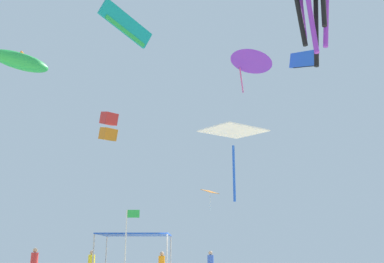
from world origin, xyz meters
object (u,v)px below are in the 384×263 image
person_near_tent (162,263)px  person_rightmost (91,262)px  kite_delta_purple (252,59)px  kite_parafoil_teal (126,24)px  kite_parafoil_blue (304,60)px  kite_diamond_white (233,134)px  person_leftmost (34,261)px  banner_flag (127,241)px  person_far_shore (211,262)px  kite_box_red (109,126)px  kite_inflatable_green (21,61)px  kite_diamond_orange (210,193)px  canopy_tent (135,237)px

person_near_tent → person_rightmost: 4.47m
kite_delta_purple → kite_parafoil_teal: bearing=-97.3°
person_near_tent → kite_parafoil_blue: (13.09, 13.18, 19.61)m
kite_diamond_white → kite_parafoil_blue: size_ratio=0.81×
person_leftmost → banner_flag: (7.12, -8.44, 0.99)m
banner_flag → kite_parafoil_teal: (-3.50, 16.54, 20.15)m
person_far_shore → kite_box_red: bearing=-55.4°
kite_parafoil_teal → kite_delta_purple: (12.51, 5.94, -0.78)m
kite_delta_purple → kite_inflatable_green: kite_delta_purple is taller
kite_diamond_white → kite_diamond_orange: 24.22m
canopy_tent → kite_parafoil_teal: (-3.61, 14.89, 19.90)m
person_far_shore → kite_parafoil_blue: (10.04, 11.21, 19.58)m
kite_inflatable_green → kite_parafoil_blue: (24.48, 10.18, 4.76)m
person_near_tent → banner_flag: 7.82m
person_far_shore → kite_box_red: size_ratio=0.50×
person_leftmost → person_far_shore: 11.20m
person_near_tent → banner_flag: (-0.96, -7.68, 1.12)m
kite_diamond_white → canopy_tent: bearing=166.7°
person_near_tent → canopy_tent: bearing=159.4°
kite_parafoil_teal → kite_diamond_white: bearing=-98.2°
banner_flag → kite_diamond_orange: (4.58, 27.82, 5.88)m
person_leftmost → kite_delta_purple: size_ratio=0.31×
kite_delta_purple → kite_inflatable_green: 23.43m
kite_parafoil_teal → kite_diamond_orange: bearing=12.4°
banner_flag → person_near_tent: bearing=82.9°
banner_flag → kite_diamond_white: (5.16, 3.60, 5.90)m
kite_diamond_orange → canopy_tent: bearing=-147.3°
canopy_tent → person_leftmost: bearing=136.9°
banner_flag → kite_box_red: 30.51m
canopy_tent → person_leftmost: 10.00m
kite_inflatable_green → canopy_tent: bearing=95.9°
kite_parafoil_teal → kite_diamond_orange: 19.90m
person_leftmost → kite_box_red: kite_box_red is taller
person_far_shore → kite_inflatable_green: bearing=-1.7°
person_near_tent → kite_diamond_orange: (3.62, 20.13, 7.01)m
kite_diamond_white → kite_parafoil_blue: bearing=28.4°
kite_delta_purple → kite_box_red: 17.43m
canopy_tent → kite_delta_purple: bearing=66.9°
canopy_tent → kite_inflatable_green: (-10.54, 9.03, 13.48)m
kite_diamond_orange → person_near_tent: bearing=-147.8°
kite_inflatable_green → person_rightmost: bearing=117.2°
person_far_shore → kite_diamond_white: size_ratio=0.42×
person_near_tent → kite_diamond_orange: size_ratio=0.72×
person_far_shore → kite_inflatable_green: size_ratio=0.40×
person_leftmost → kite_box_red: bearing=-9.5°
person_leftmost → kite_box_red: (0.40, 18.25, 14.15)m
canopy_tent → kite_parafoil_teal: kite_parafoil_teal is taller
banner_flag → person_leftmost: bearing=130.2°
kite_delta_purple → banner_flag: bearing=-54.6°
banner_flag → kite_parafoil_teal: bearing=101.9°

